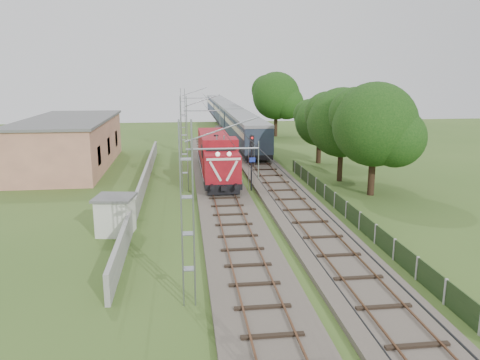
{
  "coord_description": "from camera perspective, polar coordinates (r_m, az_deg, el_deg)",
  "views": [
    {
      "loc": [
        -3.1,
        -26.88,
        9.82
      ],
      "look_at": [
        0.96,
        6.13,
        2.2
      ],
      "focal_mm": 35.0,
      "sensor_mm": 36.0,
      "label": 1
    }
  ],
  "objects": [
    {
      "name": "station_building",
      "position": [
        52.74,
        -20.03,
        4.29
      ],
      "size": [
        8.4,
        20.4,
        5.22
      ],
      "color": "tan",
      "rests_on": "ground"
    },
    {
      "name": "coach_rake",
      "position": [
        85.56,
        -1.57,
        8.1
      ],
      "size": [
        3.23,
        71.97,
        3.73
      ],
      "color": "black",
      "rests_on": "ground"
    },
    {
      "name": "tree_d",
      "position": [
        74.38,
        4.5,
        10.14
      ],
      "size": [
        7.76,
        7.39,
        10.06
      ],
      "color": "#342115",
      "rests_on": "ground"
    },
    {
      "name": "fence",
      "position": [
        33.18,
        12.86,
        -3.56
      ],
      "size": [
        0.12,
        32.0,
        1.2
      ],
      "color": "black",
      "rests_on": "ground"
    },
    {
      "name": "signal_post",
      "position": [
        39.32,
        1.44,
        3.36
      ],
      "size": [
        0.53,
        0.41,
        4.81
      ],
      "color": "black",
      "rests_on": "ground"
    },
    {
      "name": "tree_c",
      "position": [
        52.37,
        9.78,
        7.01
      ],
      "size": [
        5.71,
        5.44,
        7.4
      ],
      "color": "#342115",
      "rests_on": "ground"
    },
    {
      "name": "track_main",
      "position": [
        35.36,
        -1.72,
        -2.92
      ],
      "size": [
        4.2,
        70.0,
        0.45
      ],
      "color": "#6B6054",
      "rests_on": "ground"
    },
    {
      "name": "relay_hut",
      "position": [
        30.14,
        -14.95,
        -4.13
      ],
      "size": [
        2.67,
        2.67,
        2.42
      ],
      "color": "silver",
      "rests_on": "ground"
    },
    {
      "name": "catenary",
      "position": [
        39.31,
        -6.73,
        4.37
      ],
      "size": [
        3.31,
        70.0,
        8.0
      ],
      "color": "gray",
      "rests_on": "ground"
    },
    {
      "name": "ground",
      "position": [
        28.79,
        -0.41,
        -7.05
      ],
      "size": [
        140.0,
        140.0,
        0.0
      ],
      "primitive_type": "plane",
      "color": "#3C5B22",
      "rests_on": "ground"
    },
    {
      "name": "locomotive",
      "position": [
        44.78,
        -2.95,
        3.13
      ],
      "size": [
        2.98,
        17.01,
        4.32
      ],
      "color": "black",
      "rests_on": "ground"
    },
    {
      "name": "tree_b",
      "position": [
        43.73,
        12.44,
        6.77
      ],
      "size": [
        6.65,
        6.33,
        8.62
      ],
      "color": "#342115",
      "rests_on": "ground"
    },
    {
      "name": "boundary_wall",
      "position": [
        40.07,
        -11.69,
        -0.45
      ],
      "size": [
        0.25,
        40.0,
        1.5
      ],
      "primitive_type": "cube",
      "color": "#9E9E99",
      "rests_on": "ground"
    },
    {
      "name": "track_side",
      "position": [
        48.54,
        2.74,
        1.44
      ],
      "size": [
        4.2,
        80.0,
        0.45
      ],
      "color": "#6B6054",
      "rests_on": "ground"
    },
    {
      "name": "tree_a",
      "position": [
        39.13,
        16.23,
        6.4
      ],
      "size": [
        7.09,
        6.76,
        9.2
      ],
      "color": "#342115",
      "rests_on": "ground"
    }
  ]
}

